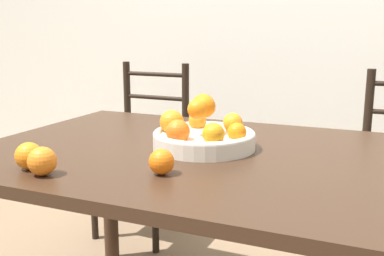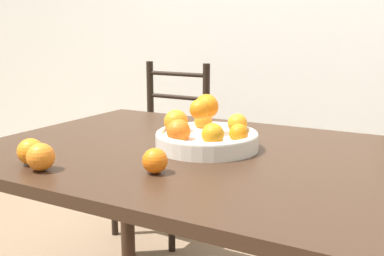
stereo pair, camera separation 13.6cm
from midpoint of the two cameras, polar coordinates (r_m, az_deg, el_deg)
wall_back at (r=2.88m, az=12.40°, el=15.57°), size 8.00×0.06×2.60m
dining_table at (r=1.46m, az=-0.43°, el=-6.45°), size 1.52×1.03×0.74m
fruit_bowl at (r=1.46m, az=-1.28°, el=-0.73°), size 0.34×0.34×0.18m
orange_loose_0 at (r=1.21m, az=-7.14°, el=-4.32°), size 0.07×0.07×0.07m
orange_loose_1 at (r=1.28m, az=-21.45°, el=-3.99°), size 0.08×0.08×0.08m
orange_loose_2 at (r=1.35m, az=-22.78°, el=-3.32°), size 0.08×0.08×0.08m
chair_left at (r=2.51m, az=-7.67°, el=-2.76°), size 0.43×0.41×0.94m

